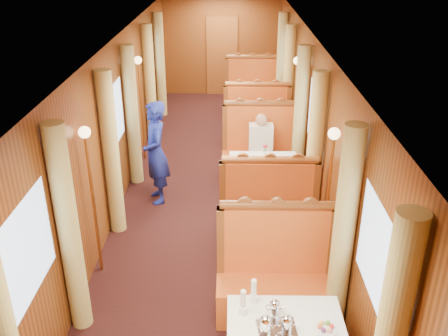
{
  "coord_description": "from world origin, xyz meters",
  "views": [
    {
      "loc": [
        0.25,
        -6.96,
        3.91
      ],
      "look_at": [
        0.16,
        -0.91,
        1.05
      ],
      "focal_mm": 40.0,
      "sensor_mm": 36.0,
      "label": 1
    }
  ],
  "objects_px": {
    "passenger": "(261,141)",
    "banquette_mid_aft": "(260,154)",
    "banquette_near_aft": "(275,280)",
    "tea_tray": "(276,328)",
    "teapot_right": "(286,325)",
    "table_far": "(254,110)",
    "banquette_far_fwd": "(256,124)",
    "rose_vase_mid": "(265,149)",
    "fruit_plate": "(325,328)",
    "table_mid": "(263,182)",
    "banquette_far_aft": "(252,95)",
    "teapot_back": "(275,309)",
    "teapot_left": "(265,327)",
    "banquette_mid_fwd": "(267,213)",
    "steward": "(156,153)",
    "rose_vase_far": "(255,86)"
  },
  "relations": [
    {
      "from": "tea_tray",
      "to": "teapot_back",
      "type": "relative_size",
      "value": 2.18
    },
    {
      "from": "banquette_mid_aft",
      "to": "teapot_back",
      "type": "relative_size",
      "value": 8.57
    },
    {
      "from": "banquette_mid_aft",
      "to": "rose_vase_far",
      "type": "height_order",
      "value": "banquette_mid_aft"
    },
    {
      "from": "banquette_near_aft",
      "to": "banquette_far_aft",
      "type": "xyz_separation_m",
      "value": [
        0.0,
        7.0,
        0.0
      ]
    },
    {
      "from": "banquette_near_aft",
      "to": "teapot_left",
      "type": "xyz_separation_m",
      "value": [
        -0.19,
        -1.15,
        0.4
      ]
    },
    {
      "from": "banquette_far_fwd",
      "to": "tea_tray",
      "type": "height_order",
      "value": "banquette_far_fwd"
    },
    {
      "from": "banquette_far_aft",
      "to": "table_mid",
      "type": "bearing_deg",
      "value": -90.0
    },
    {
      "from": "table_far",
      "to": "teapot_right",
      "type": "relative_size",
      "value": 6.39
    },
    {
      "from": "teapot_back",
      "to": "passenger",
      "type": "xyz_separation_m",
      "value": [
        0.1,
        4.21,
        -0.07
      ]
    },
    {
      "from": "fruit_plate",
      "to": "tea_tray",
      "type": "bearing_deg",
      "value": 179.61
    },
    {
      "from": "fruit_plate",
      "to": "rose_vase_mid",
      "type": "xyz_separation_m",
      "value": [
        -0.32,
        3.61,
        0.16
      ]
    },
    {
      "from": "banquette_near_aft",
      "to": "teapot_back",
      "type": "bearing_deg",
      "value": -95.94
    },
    {
      "from": "banquette_mid_aft",
      "to": "tea_tray",
      "type": "xyz_separation_m",
      "value": [
        -0.09,
        -4.6,
        0.33
      ]
    },
    {
      "from": "table_mid",
      "to": "teapot_back",
      "type": "bearing_deg",
      "value": -91.61
    },
    {
      "from": "banquette_mid_aft",
      "to": "rose_vase_far",
      "type": "bearing_deg",
      "value": 89.98
    },
    {
      "from": "teapot_right",
      "to": "rose_vase_far",
      "type": "xyz_separation_m",
      "value": [
        0.01,
        7.13,
        0.11
      ]
    },
    {
      "from": "banquette_far_fwd",
      "to": "rose_vase_mid",
      "type": "distance_m",
      "value": 2.52
    },
    {
      "from": "teapot_right",
      "to": "fruit_plate",
      "type": "height_order",
      "value": "teapot_right"
    },
    {
      "from": "banquette_near_aft",
      "to": "teapot_right",
      "type": "height_order",
      "value": "banquette_near_aft"
    },
    {
      "from": "teapot_back",
      "to": "steward",
      "type": "xyz_separation_m",
      "value": [
        -1.57,
        3.51,
        0.01
      ]
    },
    {
      "from": "banquette_mid_aft",
      "to": "table_mid",
      "type": "bearing_deg",
      "value": -90.0
    },
    {
      "from": "banquette_mid_aft",
      "to": "passenger",
      "type": "bearing_deg",
      "value": -90.0
    },
    {
      "from": "teapot_left",
      "to": "passenger",
      "type": "relative_size",
      "value": 0.23
    },
    {
      "from": "table_mid",
      "to": "banquette_far_aft",
      "type": "xyz_separation_m",
      "value": [
        0.0,
        4.51,
        0.05
      ]
    },
    {
      "from": "table_far",
      "to": "teapot_left",
      "type": "bearing_deg",
      "value": -91.55
    },
    {
      "from": "banquette_mid_aft",
      "to": "banquette_near_aft",
      "type": "bearing_deg",
      "value": -90.0
    },
    {
      "from": "banquette_far_fwd",
      "to": "banquette_near_aft",
      "type": "bearing_deg",
      "value": -90.0
    },
    {
      "from": "table_mid",
      "to": "tea_tray",
      "type": "height_order",
      "value": "tea_tray"
    },
    {
      "from": "table_mid",
      "to": "steward",
      "type": "bearing_deg",
      "value": 176.4
    },
    {
      "from": "tea_tray",
      "to": "teapot_right",
      "type": "bearing_deg",
      "value": -20.24
    },
    {
      "from": "table_far",
      "to": "passenger",
      "type": "height_order",
      "value": "passenger"
    },
    {
      "from": "banquette_near_aft",
      "to": "teapot_back",
      "type": "height_order",
      "value": "banquette_near_aft"
    },
    {
      "from": "banquette_far_fwd",
      "to": "teapot_back",
      "type": "xyz_separation_m",
      "value": [
        -0.1,
        -5.89,
        0.39
      ]
    },
    {
      "from": "banquette_far_aft",
      "to": "passenger",
      "type": "height_order",
      "value": "banquette_far_aft"
    },
    {
      "from": "banquette_far_aft",
      "to": "steward",
      "type": "height_order",
      "value": "steward"
    },
    {
      "from": "banquette_mid_fwd",
      "to": "fruit_plate",
      "type": "xyz_separation_m",
      "value": [
        0.34,
        -2.57,
        0.35
      ]
    },
    {
      "from": "banquette_far_aft",
      "to": "teapot_back",
      "type": "relative_size",
      "value": 8.57
    },
    {
      "from": "table_mid",
      "to": "rose_vase_far",
      "type": "height_order",
      "value": "rose_vase_far"
    },
    {
      "from": "teapot_left",
      "to": "teapot_back",
      "type": "bearing_deg",
      "value": 81.87
    },
    {
      "from": "rose_vase_mid",
      "to": "banquette_far_fwd",
      "type": "bearing_deg",
      "value": 90.46
    },
    {
      "from": "passenger",
      "to": "banquette_mid_aft",
      "type": "bearing_deg",
      "value": 90.0
    },
    {
      "from": "teapot_left",
      "to": "banquette_near_aft",
      "type": "bearing_deg",
      "value": 95.34
    },
    {
      "from": "banquette_mid_fwd",
      "to": "rose_vase_mid",
      "type": "relative_size",
      "value": 3.72
    },
    {
      "from": "teapot_right",
      "to": "fruit_plate",
      "type": "distance_m",
      "value": 0.35
    },
    {
      "from": "banquette_mid_aft",
      "to": "teapot_back",
      "type": "xyz_separation_m",
      "value": [
        -0.1,
        -4.42,
        0.39
      ]
    },
    {
      "from": "banquette_mid_fwd",
      "to": "fruit_plate",
      "type": "bearing_deg",
      "value": -82.5
    },
    {
      "from": "table_mid",
      "to": "steward",
      "type": "distance_m",
      "value": 1.73
    },
    {
      "from": "teapot_left",
      "to": "fruit_plate",
      "type": "xyz_separation_m",
      "value": [
        0.53,
        0.05,
        -0.05
      ]
    },
    {
      "from": "table_far",
      "to": "teapot_right",
      "type": "height_order",
      "value": "teapot_right"
    },
    {
      "from": "passenger",
      "to": "rose_vase_mid",
      "type": "bearing_deg",
      "value": -88.55
    }
  ]
}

